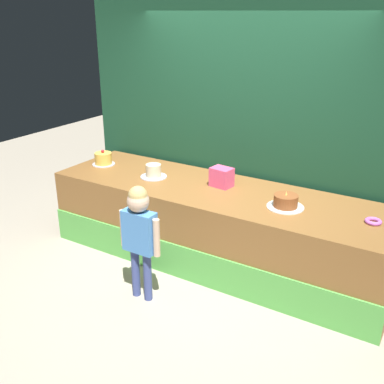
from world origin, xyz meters
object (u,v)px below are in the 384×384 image
cake_center (154,172)px  cake_right (286,202)px  child_figure (139,228)px  cake_left (103,159)px  pink_box (222,177)px  donut (373,221)px

cake_center → cake_right: bearing=-1.2°
child_figure → cake_left: size_ratio=4.17×
pink_box → donut: 1.53m
pink_box → cake_right: 0.78m
cake_left → cake_right: (2.29, -0.07, -0.01)m
child_figure → pink_box: (0.24, 1.09, 0.19)m
cake_center → cake_right: size_ratio=0.85×
child_figure → cake_left: 1.63m
child_figure → cake_left: bearing=142.6°
donut → cake_left: size_ratio=0.53×
donut → pink_box: bearing=176.3°
donut → cake_center: bearing=-178.9°
pink_box → cake_center: 0.78m
cake_center → cake_left: bearing=176.7°
cake_left → cake_center: bearing=-3.3°
pink_box → cake_left: size_ratio=0.81×
donut → cake_center: (-2.29, -0.04, 0.05)m
child_figure → cake_right: size_ratio=3.23×
child_figure → cake_center: (-0.53, 0.94, 0.15)m
cake_left → cake_center: cake_left is taller
child_figure → cake_center: child_figure is taller
donut → cake_right: bearing=-174.4°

